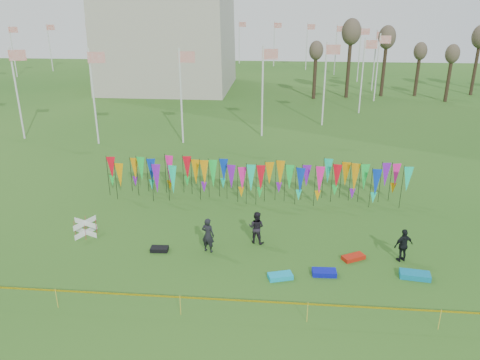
# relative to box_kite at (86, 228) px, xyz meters

# --- Properties ---
(ground) EXTENTS (160.00, 160.00, 0.00)m
(ground) POSITION_rel_box_kite_xyz_m (8.39, -3.52, -0.44)
(ground) COLOR #225217
(ground) RESTS_ON ground
(flagpole_ring) EXTENTS (57.40, 56.16, 8.00)m
(flagpole_ring) POSITION_rel_box_kite_xyz_m (-5.61, 44.48, 3.56)
(flagpole_ring) COLOR silver
(flagpole_ring) RESTS_ON ground
(banner_row) EXTENTS (18.64, 0.64, 2.47)m
(banner_row) POSITION_rel_box_kite_xyz_m (8.67, 5.54, 1.15)
(banner_row) COLOR black
(banner_row) RESTS_ON ground
(caution_tape_near) EXTENTS (26.00, 0.02, 0.90)m
(caution_tape_near) POSITION_rel_box_kite_xyz_m (8.17, -6.18, 0.34)
(caution_tape_near) COLOR yellow
(caution_tape_near) RESTS_ON ground
(box_kite) EXTENTS (0.79, 0.79, 0.87)m
(box_kite) POSITION_rel_box_kite_xyz_m (0.00, 0.00, 0.00)
(box_kite) COLOR red
(box_kite) RESTS_ON ground
(person_left) EXTENTS (0.77, 0.66, 1.80)m
(person_left) POSITION_rel_box_kite_xyz_m (6.72, -1.12, 0.46)
(person_left) COLOR black
(person_left) RESTS_ON ground
(person_mid) EXTENTS (0.95, 0.74, 1.72)m
(person_mid) POSITION_rel_box_kite_xyz_m (9.04, 0.00, 0.42)
(person_mid) COLOR black
(person_mid) RESTS_ON ground
(person_right) EXTENTS (1.12, 0.89, 1.67)m
(person_right) POSITION_rel_box_kite_xyz_m (16.08, -1.18, 0.40)
(person_right) COLOR black
(person_right) RESTS_ON ground
(kite_bag_turquoise) EXTENTS (1.19, 0.84, 0.22)m
(kite_bag_turquoise) POSITION_rel_box_kite_xyz_m (10.31, -3.23, -0.33)
(kite_bag_turquoise) COLOR #0EAAD3
(kite_bag_turquoise) RESTS_ON ground
(kite_bag_blue) EXTENTS (1.10, 0.60, 0.23)m
(kite_bag_blue) POSITION_rel_box_kite_xyz_m (12.29, -2.75, -0.32)
(kite_bag_blue) COLOR #0B13B5
(kite_bag_blue) RESTS_ON ground
(kite_bag_red) EXTENTS (1.20, 0.97, 0.20)m
(kite_bag_red) POSITION_rel_box_kite_xyz_m (13.80, -1.25, -0.34)
(kite_bag_red) COLOR red
(kite_bag_red) RESTS_ON ground
(kite_bag_black) EXTENTS (0.88, 0.54, 0.20)m
(kite_bag_black) POSITION_rel_box_kite_xyz_m (4.29, -1.30, -0.34)
(kite_bag_black) COLOR black
(kite_bag_black) RESTS_ON ground
(kite_bag_teal) EXTENTS (1.39, 0.80, 0.25)m
(kite_bag_teal) POSITION_rel_box_kite_xyz_m (16.34, -2.62, -0.31)
(kite_bag_teal) COLOR #0B7AA3
(kite_bag_teal) RESTS_ON ground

